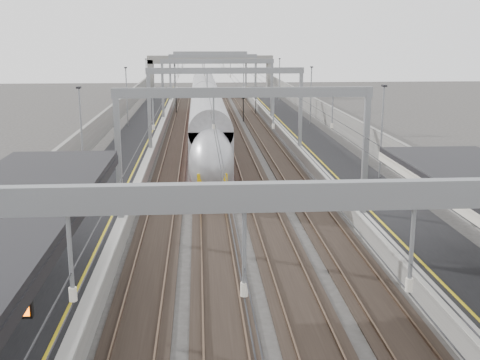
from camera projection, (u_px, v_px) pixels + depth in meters
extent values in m
cube|color=black|center=(134.00, 148.00, 53.17)|extent=(4.00, 120.00, 1.00)
cube|color=black|center=(313.00, 145.00, 54.25)|extent=(4.00, 120.00, 1.00)
cube|color=black|center=(174.00, 152.00, 53.51)|extent=(2.40, 140.00, 0.08)
cube|color=brown|center=(166.00, 151.00, 53.44)|extent=(0.07, 140.00, 0.14)
cube|color=brown|center=(182.00, 151.00, 53.54)|extent=(0.07, 140.00, 0.14)
cube|color=black|center=(208.00, 152.00, 53.71)|extent=(2.40, 140.00, 0.08)
cube|color=brown|center=(199.00, 151.00, 53.64)|extent=(0.07, 140.00, 0.14)
cube|color=brown|center=(216.00, 151.00, 53.74)|extent=(0.07, 140.00, 0.14)
cube|color=black|center=(241.00, 151.00, 53.92)|extent=(2.40, 140.00, 0.08)
cube|color=brown|center=(233.00, 150.00, 53.85)|extent=(0.07, 140.00, 0.14)
cube|color=brown|center=(249.00, 150.00, 53.94)|extent=(0.07, 140.00, 0.14)
cube|color=black|center=(274.00, 151.00, 54.12)|extent=(2.40, 140.00, 0.08)
cube|color=brown|center=(266.00, 150.00, 54.05)|extent=(0.07, 140.00, 0.14)
cube|color=brown|center=(282.00, 150.00, 54.15)|extent=(0.07, 140.00, 0.14)
cube|color=gray|center=(331.00, 195.00, 10.39)|extent=(13.00, 0.25, 0.50)
cube|color=gray|center=(118.00, 154.00, 30.08)|extent=(0.28, 0.28, 6.60)
cube|color=gray|center=(365.00, 151.00, 30.93)|extent=(0.28, 0.28, 6.60)
cube|color=gray|center=(244.00, 92.00, 29.80)|extent=(13.00, 0.25, 0.50)
cube|color=gray|center=(149.00, 108.00, 49.49)|extent=(0.28, 0.28, 6.60)
cube|color=gray|center=(301.00, 107.00, 50.34)|extent=(0.28, 0.28, 6.60)
cube|color=gray|center=(225.00, 71.00, 49.21)|extent=(13.00, 0.25, 0.50)
cube|color=gray|center=(163.00, 88.00, 68.90)|extent=(0.28, 0.28, 6.60)
cube|color=gray|center=(272.00, 88.00, 69.75)|extent=(0.28, 0.28, 6.60)
cube|color=gray|center=(217.00, 61.00, 68.62)|extent=(13.00, 0.25, 0.50)
cube|color=gray|center=(170.00, 77.00, 88.31)|extent=(0.28, 0.28, 6.60)
cube|color=gray|center=(256.00, 77.00, 89.16)|extent=(0.28, 0.28, 6.60)
cube|color=gray|center=(213.00, 56.00, 88.03)|extent=(13.00, 0.25, 0.50)
cube|color=gray|center=(175.00, 71.00, 105.78)|extent=(0.28, 0.28, 6.60)
cube|color=gray|center=(246.00, 70.00, 106.63)|extent=(0.28, 0.28, 6.60)
cube|color=gray|center=(210.00, 53.00, 105.50)|extent=(13.00, 0.25, 0.50)
cylinder|color=#262628|center=(174.00, 86.00, 57.10)|extent=(0.03, 140.00, 0.03)
cylinder|color=#262628|center=(206.00, 86.00, 57.30)|extent=(0.03, 140.00, 0.03)
cylinder|color=#262628|center=(237.00, 86.00, 57.50)|extent=(0.03, 140.00, 0.03)
cylinder|color=#262628|center=(268.00, 85.00, 57.71)|extent=(0.03, 140.00, 0.03)
cylinder|color=black|center=(0.00, 230.00, 22.39)|extent=(0.20, 0.20, 4.00)
cube|color=slate|center=(210.00, 59.00, 105.77)|extent=(22.00, 2.20, 1.40)
cube|color=slate|center=(151.00, 78.00, 105.77)|extent=(1.00, 2.20, 6.20)
cube|color=slate|center=(269.00, 77.00, 107.19)|extent=(1.00, 2.20, 6.20)
cube|color=slate|center=(97.00, 136.00, 52.70)|extent=(0.30, 120.00, 3.20)
cube|color=slate|center=(348.00, 133.00, 54.21)|extent=(0.30, 120.00, 3.20)
cube|color=maroon|center=(208.00, 153.00, 50.14)|extent=(2.87, 24.42, 0.85)
cube|color=gray|center=(208.00, 129.00, 49.67)|extent=(2.87, 24.42, 3.19)
cube|color=black|center=(210.00, 180.00, 41.92)|extent=(2.12, 2.55, 0.53)
cube|color=maroon|center=(205.00, 115.00, 74.25)|extent=(2.87, 24.42, 0.85)
cube|color=gray|center=(204.00, 99.00, 73.78)|extent=(2.87, 24.42, 3.19)
cube|color=black|center=(206.00, 128.00, 66.03)|extent=(2.12, 2.55, 0.53)
ellipsoid|color=gray|center=(211.00, 163.00, 37.69)|extent=(2.87, 5.52, 4.46)
cube|color=#E5B20C|center=(212.00, 187.00, 35.69)|extent=(1.80, 0.12, 1.59)
cube|color=black|center=(212.00, 159.00, 35.79)|extent=(1.70, 0.60, 0.99)
cylinder|color=black|center=(176.00, 103.00, 80.25)|extent=(0.12, 0.12, 3.00)
cube|color=black|center=(176.00, 91.00, 79.88)|extent=(0.32, 0.22, 0.75)
sphere|color=#0CE526|center=(176.00, 90.00, 79.72)|extent=(0.16, 0.16, 0.16)
cylinder|color=black|center=(243.00, 109.00, 73.01)|extent=(0.12, 0.12, 3.00)
cube|color=black|center=(243.00, 96.00, 72.64)|extent=(0.32, 0.22, 0.75)
sphere|color=red|center=(243.00, 95.00, 72.48)|extent=(0.16, 0.16, 0.16)
cylinder|color=black|center=(256.00, 103.00, 79.96)|extent=(0.12, 0.12, 3.00)
cube|color=black|center=(256.00, 91.00, 79.59)|extent=(0.32, 0.22, 0.75)
sphere|color=red|center=(256.00, 90.00, 79.43)|extent=(0.16, 0.16, 0.16)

